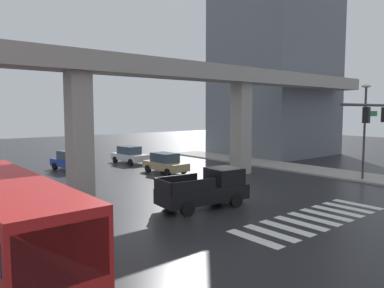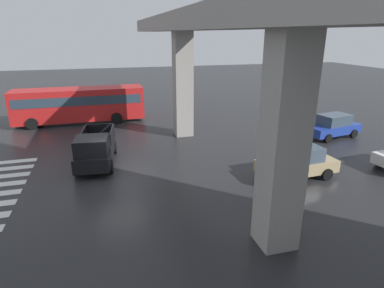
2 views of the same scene
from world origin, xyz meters
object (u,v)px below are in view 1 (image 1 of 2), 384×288
pickup_truck (207,189)px  sedan_blue (71,161)px  city_bus (6,216)px  street_lamp_near_corner (365,121)px  traffic_signal_mast (383,127)px  sedan_tan (165,163)px  sedan_white (130,155)px

pickup_truck → sedan_blue: pickup_truck is taller
city_bus → street_lamp_near_corner: 24.71m
traffic_signal_mast → street_lamp_near_corner: size_ratio=0.90×
sedan_tan → street_lamp_near_corner: size_ratio=0.61×
pickup_truck → sedan_blue: bearing=93.2°
sedan_tan → traffic_signal_mast: size_ratio=0.68×
sedan_tan → city_bus: bearing=-141.7°
sedan_blue → city_bus: bearing=-117.1°
sedan_tan → street_lamp_near_corner: (9.46, -12.41, 3.70)m
pickup_truck → city_bus: 10.57m
pickup_truck → sedan_white: (5.26, 17.68, -0.14)m
traffic_signal_mast → street_lamp_near_corner: bearing=32.9°
sedan_blue → traffic_signal_mast: (8.98, -22.97, 3.54)m
sedan_blue → sedan_white: (6.24, 0.50, 0.00)m
city_bus → street_lamp_near_corner: street_lamp_near_corner is taller
pickup_truck → sedan_tan: bearing=66.3°
sedan_white → traffic_signal_mast: bearing=-83.3°
sedan_tan → traffic_signal_mast: traffic_signal_mast is taller
sedan_tan → sedan_blue: bearing=130.2°
city_bus → sedan_white: city_bus is taller
sedan_blue → pickup_truck: bearing=-86.8°
street_lamp_near_corner → sedan_tan: bearing=127.3°
sedan_tan → traffic_signal_mast: 17.06m
city_bus → traffic_signal_mast: size_ratio=1.67×
sedan_tan → street_lamp_near_corner: bearing=-52.7°
sedan_white → pickup_truck: bearing=-106.6°
pickup_truck → sedan_white: bearing=73.4°
pickup_truck → sedan_blue: 17.21m
sedan_white → traffic_signal_mast: 23.89m
pickup_truck → street_lamp_near_corner: bearing=-7.5°
city_bus → sedan_white: bearing=50.4°
sedan_blue → sedan_tan: size_ratio=1.03×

